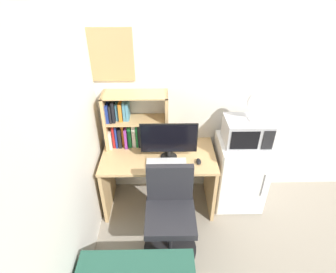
{
  "coord_description": "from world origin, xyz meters",
  "views": [
    {
      "loc": [
        -0.88,
        -2.65,
        2.45
      ],
      "look_at": [
        -0.84,
        -0.36,
        0.97
      ],
      "focal_mm": 28.86,
      "sensor_mm": 36.0,
      "label": 1
    }
  ],
  "objects_px": {
    "microwave": "(247,131)",
    "desk_fan": "(257,104)",
    "hutch_bookshelf": "(129,122)",
    "desk_chair": "(170,218)",
    "keyboard": "(166,163)",
    "mini_fridge": "(239,173)",
    "monitor": "(169,140)",
    "wall_corkboard": "(103,55)",
    "computer_mouse": "(199,161)"
  },
  "relations": [
    {
      "from": "desk_fan",
      "to": "microwave",
      "type": "bearing_deg",
      "value": 173.2
    },
    {
      "from": "mini_fridge",
      "to": "desk_fan",
      "type": "relative_size",
      "value": 2.79
    },
    {
      "from": "monitor",
      "to": "desk_fan",
      "type": "height_order",
      "value": "desk_fan"
    },
    {
      "from": "mini_fridge",
      "to": "desk_chair",
      "type": "bearing_deg",
      "value": -142.33
    },
    {
      "from": "keyboard",
      "to": "desk_fan",
      "type": "distance_m",
      "value": 1.07
    },
    {
      "from": "desk_chair",
      "to": "wall_corkboard",
      "type": "height_order",
      "value": "wall_corkboard"
    },
    {
      "from": "desk_chair",
      "to": "monitor",
      "type": "bearing_deg",
      "value": 90.23
    },
    {
      "from": "hutch_bookshelf",
      "to": "desk_fan",
      "type": "relative_size",
      "value": 2.21
    },
    {
      "from": "hutch_bookshelf",
      "to": "keyboard",
      "type": "bearing_deg",
      "value": -41.92
    },
    {
      "from": "computer_mouse",
      "to": "desk_chair",
      "type": "relative_size",
      "value": 0.1
    },
    {
      "from": "monitor",
      "to": "keyboard",
      "type": "height_order",
      "value": "monitor"
    },
    {
      "from": "keyboard",
      "to": "mini_fridge",
      "type": "height_order",
      "value": "mini_fridge"
    },
    {
      "from": "hutch_bookshelf",
      "to": "desk_chair",
      "type": "distance_m",
      "value": 1.08
    },
    {
      "from": "hutch_bookshelf",
      "to": "computer_mouse",
      "type": "distance_m",
      "value": 0.85
    },
    {
      "from": "mini_fridge",
      "to": "microwave",
      "type": "relative_size",
      "value": 1.84
    },
    {
      "from": "keyboard",
      "to": "mini_fridge",
      "type": "bearing_deg",
      "value": 12.73
    },
    {
      "from": "computer_mouse",
      "to": "hutch_bookshelf",
      "type": "bearing_deg",
      "value": 153.96
    },
    {
      "from": "microwave",
      "to": "desk_chair",
      "type": "height_order",
      "value": "microwave"
    },
    {
      "from": "hutch_bookshelf",
      "to": "monitor",
      "type": "xyz_separation_m",
      "value": [
        0.43,
        -0.26,
        -0.06
      ]
    },
    {
      "from": "hutch_bookshelf",
      "to": "desk_fan",
      "type": "height_order",
      "value": "desk_fan"
    },
    {
      "from": "desk_chair",
      "to": "computer_mouse",
      "type": "bearing_deg",
      "value": 55.42
    },
    {
      "from": "monitor",
      "to": "computer_mouse",
      "type": "bearing_deg",
      "value": -17.54
    },
    {
      "from": "mini_fridge",
      "to": "desk_chair",
      "type": "relative_size",
      "value": 0.92
    },
    {
      "from": "monitor",
      "to": "microwave",
      "type": "xyz_separation_m",
      "value": [
        0.81,
        0.09,
        0.03
      ]
    },
    {
      "from": "keyboard",
      "to": "desk_chair",
      "type": "distance_m",
      "value": 0.54
    },
    {
      "from": "microwave",
      "to": "desk_fan",
      "type": "bearing_deg",
      "value": -6.8
    },
    {
      "from": "mini_fridge",
      "to": "wall_corkboard",
      "type": "bearing_deg",
      "value": 169.17
    },
    {
      "from": "mini_fridge",
      "to": "monitor",
      "type": "bearing_deg",
      "value": -173.57
    },
    {
      "from": "microwave",
      "to": "wall_corkboard",
      "type": "relative_size",
      "value": 0.77
    },
    {
      "from": "wall_corkboard",
      "to": "computer_mouse",
      "type": "bearing_deg",
      "value": -26.29
    },
    {
      "from": "mini_fridge",
      "to": "desk_fan",
      "type": "height_order",
      "value": "desk_fan"
    },
    {
      "from": "hutch_bookshelf",
      "to": "computer_mouse",
      "type": "xyz_separation_m",
      "value": [
        0.73,
        -0.36,
        -0.27
      ]
    },
    {
      "from": "desk_chair",
      "to": "wall_corkboard",
      "type": "relative_size",
      "value": 1.53
    },
    {
      "from": "hutch_bookshelf",
      "to": "mini_fridge",
      "type": "height_order",
      "value": "hutch_bookshelf"
    },
    {
      "from": "desk_chair",
      "to": "keyboard",
      "type": "bearing_deg",
      "value": 93.83
    },
    {
      "from": "desk_chair",
      "to": "desk_fan",
      "type": "bearing_deg",
      "value": 35.88
    },
    {
      "from": "hutch_bookshelf",
      "to": "wall_corkboard",
      "type": "distance_m",
      "value": 0.72
    },
    {
      "from": "keyboard",
      "to": "wall_corkboard",
      "type": "bearing_deg",
      "value": 142.58
    },
    {
      "from": "desk_chair",
      "to": "wall_corkboard",
      "type": "bearing_deg",
      "value": 125.31
    },
    {
      "from": "keyboard",
      "to": "mini_fridge",
      "type": "distance_m",
      "value": 0.91
    },
    {
      "from": "keyboard",
      "to": "desk_fan",
      "type": "bearing_deg",
      "value": 11.84
    },
    {
      "from": "monitor",
      "to": "desk_fan",
      "type": "distance_m",
      "value": 0.93
    },
    {
      "from": "mini_fridge",
      "to": "wall_corkboard",
      "type": "distance_m",
      "value": 1.95
    },
    {
      "from": "computer_mouse",
      "to": "mini_fridge",
      "type": "height_order",
      "value": "mini_fridge"
    },
    {
      "from": "keyboard",
      "to": "desk_fan",
      "type": "relative_size",
      "value": 1.34
    },
    {
      "from": "hutch_bookshelf",
      "to": "desk_chair",
      "type": "xyz_separation_m",
      "value": [
        0.43,
        -0.79,
        -0.6
      ]
    },
    {
      "from": "keyboard",
      "to": "mini_fridge",
      "type": "xyz_separation_m",
      "value": [
        0.84,
        0.19,
        -0.31
      ]
    },
    {
      "from": "monitor",
      "to": "keyboard",
      "type": "relative_size",
      "value": 1.42
    },
    {
      "from": "keyboard",
      "to": "wall_corkboard",
      "type": "distance_m",
      "value": 1.23
    },
    {
      "from": "desk_fan",
      "to": "mini_fridge",
      "type": "bearing_deg",
      "value": 176.57
    }
  ]
}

